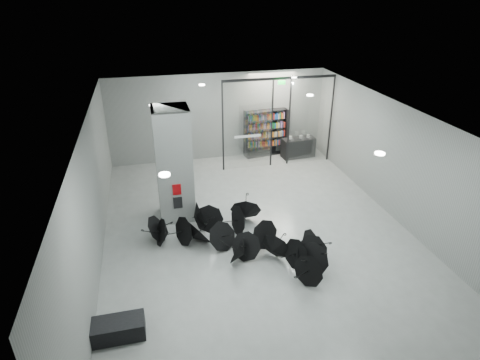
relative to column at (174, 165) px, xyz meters
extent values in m
plane|color=gray|center=(2.50, -2.00, -2.00)|extent=(14.00, 14.00, 0.00)
cube|color=slate|center=(2.50, -2.00, 2.00)|extent=(10.00, 14.00, 0.02)
cube|color=slate|center=(2.50, 5.00, 0.00)|extent=(10.00, 0.02, 4.00)
cube|color=slate|center=(-2.50, -2.00, 0.00)|extent=(0.02, 14.00, 4.00)
cube|color=slate|center=(7.50, -2.00, 0.00)|extent=(0.02, 14.00, 4.00)
cube|color=slate|center=(0.00, 0.00, 0.00)|extent=(1.20, 1.20, 4.00)
cube|color=#A50A07|center=(0.00, -0.62, -0.65)|extent=(0.28, 0.04, 0.38)
cube|color=black|center=(0.00, -0.62, -1.15)|extent=(0.30, 0.03, 0.42)
cube|color=#0CE533|center=(4.90, 3.30, 1.82)|extent=(0.30, 0.06, 0.15)
cube|color=silver|center=(3.50, 3.50, 0.00)|extent=(2.20, 0.02, 3.95)
cube|color=silver|center=(6.40, 3.50, 0.00)|extent=(2.00, 0.02, 3.95)
cube|color=black|center=(2.40, 3.50, 0.00)|extent=(0.06, 0.06, 4.00)
cube|color=black|center=(4.60, 3.50, 0.00)|extent=(0.06, 0.06, 4.00)
cube|color=black|center=(5.40, 3.50, 0.00)|extent=(0.06, 0.06, 4.00)
cube|color=black|center=(7.40, 3.50, 0.00)|extent=(0.06, 0.06, 4.00)
cube|color=black|center=(4.90, 3.50, 1.95)|extent=(5.00, 0.08, 0.10)
cube|color=black|center=(-2.00, -5.29, -1.77)|extent=(1.44, 0.62, 0.46)
cube|color=black|center=(6.18, 4.15, -1.53)|extent=(1.60, 0.74, 0.93)
camera|label=1|loc=(-0.75, -12.81, 5.58)|focal=30.36mm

